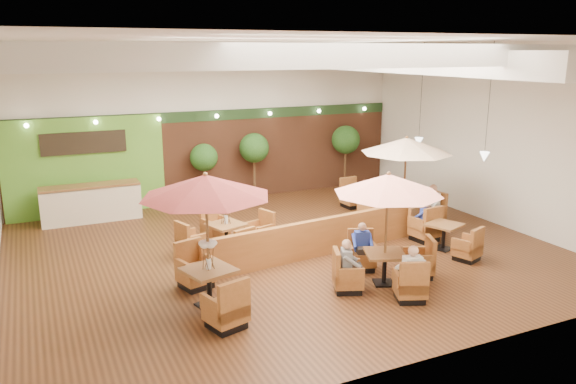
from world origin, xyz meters
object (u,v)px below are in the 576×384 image
diner_3 (426,216)px  diner_4 (431,201)px  topiary_1 (254,151)px  service_counter (91,203)px  table_1 (387,209)px  table_3 (226,235)px  topiary_0 (204,160)px  table_2 (405,167)px  table_4 (443,237)px  table_5 (368,203)px  booth_divider (326,236)px  diner_2 (348,260)px  table_0 (206,206)px  diner_1 (362,241)px  diner_0 (411,267)px  topiary_2 (346,142)px

diner_3 → diner_4: 1.48m
topiary_1 → service_counter: bearing=-178.0°
table_1 → table_3: (-2.58, 3.65, -1.38)m
topiary_0 → topiary_1: bearing=0.0°
table_2 → table_4: size_ratio=1.10×
table_5 → diner_3: 2.89m
booth_divider → table_5: table_5 is taller
table_3 → table_4: (5.37, -2.38, -0.08)m
topiary_0 → topiary_1: 1.85m
table_3 → topiary_0: size_ratio=1.24×
table_4 → diner_2: bearing=178.6°
table_0 → diner_3: table_0 is taller
service_counter → diner_1: size_ratio=4.12×
table_0 → diner_3: size_ratio=4.13×
topiary_1 → table_2: bearing=-61.9°
table_2 → topiary_0: (-4.57, 5.12, -0.30)m
topiary_1 → diner_0: topiary_1 is taller
service_counter → diner_1: (5.56, -7.06, 0.15)m
table_4 → diner_3: diner_3 is taller
topiary_1 → diner_3: (2.73, -6.17, -1.09)m
service_counter → diner_2: 9.25m
topiary_2 → diner_4: bearing=-89.6°
service_counter → diner_2: diner_2 is taller
table_5 → diner_1: 4.83m
booth_divider → table_5: size_ratio=2.62×
service_counter → diner_0: bearing=-58.3°
diner_0 → diner_2: bearing=148.9°
topiary_0 → diner_4: bearing=-42.3°
diner_3 → topiary_2: bearing=79.4°
topiary_0 → topiary_1: (1.84, 0.00, 0.19)m
service_counter → topiary_2: 9.44m
topiary_2 → table_2: bearing=-101.2°
table_5 → diner_3: (0.03, -2.87, 0.34)m
table_4 → table_5: size_ratio=0.95×
table_5 → topiary_0: 5.75m
diner_2 → table_4: bearing=130.3°
diner_3 → table_1: bearing=-144.7°
table_0 → topiary_1: table_0 is taller
diner_0 → topiary_0: bearing=114.9°
table_5 → diner_0: 6.53m
table_2 → table_5: table_2 is taller
diner_1 → diner_4: diner_4 is taller
table_1 → table_2: 4.18m
diner_3 → diner_4: size_ratio=0.86×
table_0 → service_counter: bearing=86.0°
topiary_1 → diner_2: topiary_1 is taller
table_2 → topiary_0: bearing=124.5°
booth_divider → table_4: size_ratio=2.76×
table_0 → table_2: 7.25m
table_3 → table_5: 5.48m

